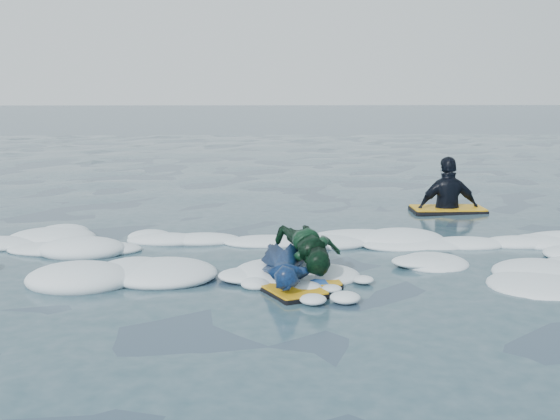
% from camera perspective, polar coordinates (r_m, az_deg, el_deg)
% --- Properties ---
extents(ground, '(120.00, 120.00, 0.00)m').
position_cam_1_polar(ground, '(7.60, -1.17, -5.59)').
color(ground, '#172B38').
rests_on(ground, ground).
extents(foam_band, '(12.00, 3.10, 0.30)m').
position_cam_1_polar(foam_band, '(8.60, -1.24, -3.71)').
color(foam_band, white).
rests_on(foam_band, ground).
extents(prone_woman_unit, '(0.87, 1.47, 0.36)m').
position_cam_1_polar(prone_woman_unit, '(7.32, 0.42, -4.74)').
color(prone_woman_unit, black).
rests_on(prone_woman_unit, ground).
extents(prone_child_unit, '(0.78, 1.37, 0.51)m').
position_cam_1_polar(prone_child_unit, '(7.66, 2.56, -3.44)').
color(prone_child_unit, black).
rests_on(prone_child_unit, ground).
extents(waiting_rider_unit, '(1.18, 0.66, 1.77)m').
position_cam_1_polar(waiting_rider_unit, '(11.73, 13.48, -0.05)').
color(waiting_rider_unit, black).
rests_on(waiting_rider_unit, ground).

